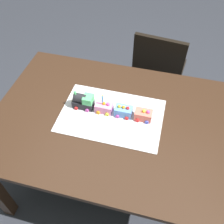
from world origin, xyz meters
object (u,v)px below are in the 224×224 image
dining_table (110,130)px  cake_car_gondola_sky_blue (123,111)px  cake_car_tanker_bubblegum (104,107)px  cake_car_hopper_coral (143,115)px  birthday_candle (102,98)px  cake_locomotive (83,101)px  chair (158,71)px

dining_table → cake_car_gondola_sky_blue: cake_car_gondola_sky_blue is taller
cake_car_tanker_bubblegum → cake_car_hopper_coral: size_ratio=1.00×
cake_car_hopper_coral → dining_table: bearing=-164.9°
cake_car_tanker_bubblegum → birthday_candle: size_ratio=1.55×
dining_table → cake_locomotive: (-0.18, 0.05, 0.16)m
cake_locomotive → cake_car_hopper_coral: cake_locomotive is taller
cake_car_tanker_bubblegum → cake_car_gondola_sky_blue: 0.12m
cake_locomotive → cake_car_hopper_coral: 0.37m
chair → cake_car_hopper_coral: bearing=95.3°
cake_car_hopper_coral → birthday_candle: (-0.24, -0.00, 0.07)m
cake_car_hopper_coral → birthday_candle: 0.26m
chair → cake_car_hopper_coral: chair is taller
cake_locomotive → cake_car_hopper_coral: size_ratio=1.40×
birthday_candle → chair: bearing=71.4°
cake_car_tanker_bubblegum → birthday_candle: (-0.01, -0.00, 0.07)m
dining_table → birthday_candle: size_ratio=21.72×
cake_car_gondola_sky_blue → birthday_candle: 0.15m
dining_table → cake_car_hopper_coral: (0.19, 0.05, 0.14)m
chair → cake_car_tanker_bubblegum: bearing=78.7°
dining_table → cake_car_hopper_coral: cake_car_hopper_coral is taller
cake_locomotive → cake_car_gondola_sky_blue: size_ratio=1.40×
cake_car_gondola_sky_blue → cake_car_hopper_coral: bearing=-0.0°
cake_car_tanker_bubblegum → cake_locomotive: bearing=-180.0°
cake_locomotive → cake_car_gondola_sky_blue: 0.25m
dining_table → chair: 0.87m
cake_car_hopper_coral → cake_car_tanker_bubblegum: bearing=180.0°
chair → cake_car_tanker_bubblegum: chair is taller
chair → birthday_candle: bearing=78.1°
birthday_candle → cake_car_hopper_coral: bearing=0.0°
dining_table → cake_car_gondola_sky_blue: 0.16m
cake_locomotive → dining_table: bearing=-15.4°
chair → cake_car_gondola_sky_blue: size_ratio=8.60×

